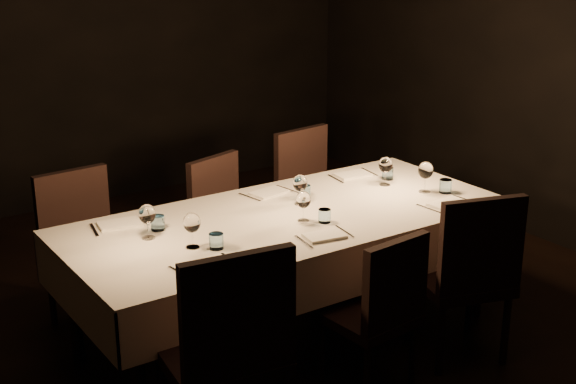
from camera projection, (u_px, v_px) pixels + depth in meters
room at (288, 85)px, 4.25m from camera, size 5.01×6.01×3.01m
dining_table at (288, 228)px, 4.51m from camera, size 2.52×1.12×0.76m
chair_near_left at (227, 346)px, 3.47m from camera, size 0.57×0.57×1.06m
place_setting_near_left at (202, 240)px, 3.94m from camera, size 0.35×0.41×0.19m
chair_near_center at (380, 305)px, 4.04m from camera, size 0.45×0.45×0.87m
place_setting_near_center at (315, 214)px, 4.31m from camera, size 0.32×0.40×0.17m
chair_near_right at (468, 270)px, 4.31m from camera, size 0.59×0.59×0.99m
place_setting_near_right at (437, 184)px, 4.78m from camera, size 0.35×0.41×0.19m
chair_far_left at (83, 243)px, 4.74m from camera, size 0.49×0.49×0.94m
place_setting_far_left at (141, 220)px, 4.22m from camera, size 0.35×0.41×0.19m
chair_far_center at (226, 219)px, 5.19m from camera, size 0.54×0.54×0.90m
place_setting_far_center at (291, 188)px, 4.72m from camera, size 0.33×0.40×0.18m
chair_far_right at (312, 192)px, 5.61m from camera, size 0.52×0.52×0.96m
place_setting_far_right at (376, 170)px, 5.07m from camera, size 0.33×0.40×0.18m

